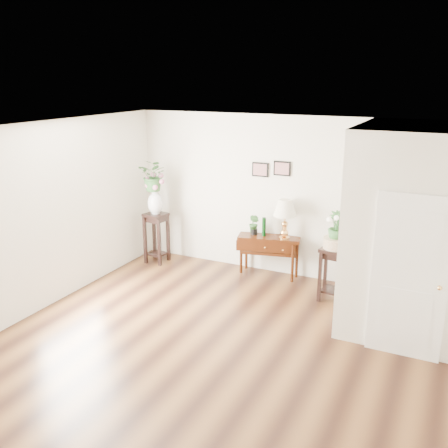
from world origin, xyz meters
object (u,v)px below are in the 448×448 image
Objects in this scene: table_lamp at (285,219)px; plant_stand_a at (157,238)px; console_table at (269,256)px; plant_stand_b at (334,274)px.

plant_stand_a is (-2.43, -0.30, -0.59)m from table_lamp.
console_table is 1.26× the size of plant_stand_b.
plant_stand_a is at bearing 176.55° from plant_stand_b.
plant_stand_b is (1.28, -0.51, 0.07)m from console_table.
table_lamp reaches higher than console_table.
console_table is 1.55× the size of table_lamp.
console_table is 1.38m from plant_stand_b.
console_table is at bearing 180.00° from table_lamp.
table_lamp is at bearing 153.20° from plant_stand_b.
plant_stand_b is (1.00, -0.51, -0.64)m from table_lamp.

